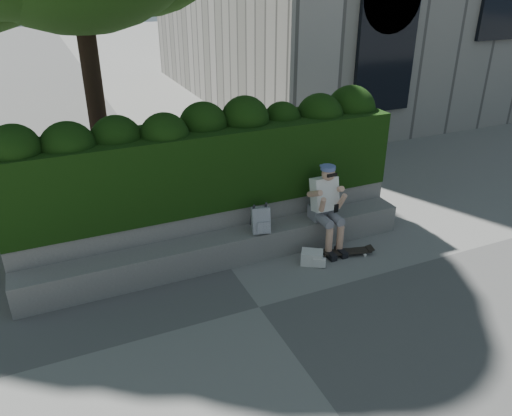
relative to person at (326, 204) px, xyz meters
name	(u,v)px	position (x,y,z in m)	size (l,w,h in m)	color
ground	(259,307)	(-1.63, -1.07, -0.75)	(80.00, 80.00, 0.00)	slate
bench_ledge	(225,249)	(-1.63, 0.18, -0.53)	(6.00, 0.45, 0.45)	gray
planter_wall	(214,227)	(-1.63, 0.66, -0.38)	(6.00, 0.50, 0.75)	gray
hedge	(207,165)	(-1.63, 0.88, 0.60)	(6.00, 1.00, 1.20)	black
person	(326,204)	(0.00, 0.00, 0.00)	(0.40, 0.76, 1.38)	slate
skateboard	(348,252)	(0.20, -0.42, -0.69)	(0.74, 0.35, 0.08)	black
backpack_plaid	(261,220)	(-1.08, 0.08, -0.10)	(0.27, 0.15, 0.40)	silver
backpack_ground	(312,257)	(-0.44, -0.40, -0.65)	(0.32, 0.23, 0.21)	silver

